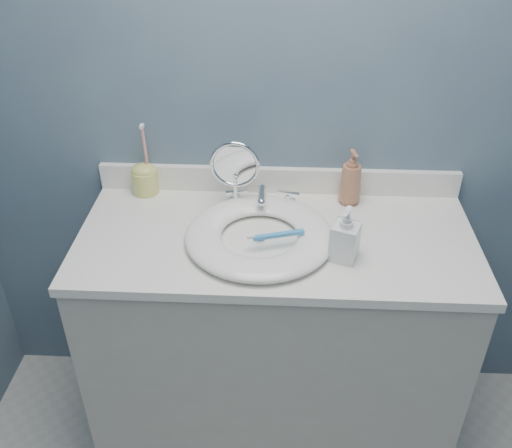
# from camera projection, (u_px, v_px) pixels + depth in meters

# --- Properties ---
(back_wall) EXTENTS (2.20, 0.02, 2.40)m
(back_wall) POSITION_uv_depth(u_px,v_px,m) (280.00, 102.00, 1.80)
(back_wall) COLOR #4D5D74
(back_wall) RESTS_ON ground
(vanity_cabinet) EXTENTS (1.20, 0.55, 0.85)m
(vanity_cabinet) POSITION_uv_depth(u_px,v_px,m) (274.00, 341.00, 2.00)
(vanity_cabinet) COLOR #B8B4A8
(vanity_cabinet) RESTS_ON ground
(countertop) EXTENTS (1.22, 0.57, 0.03)m
(countertop) POSITION_uv_depth(u_px,v_px,m) (276.00, 239.00, 1.76)
(countertop) COLOR white
(countertop) RESTS_ON vanity_cabinet
(backsplash) EXTENTS (1.22, 0.02, 0.09)m
(backsplash) POSITION_uv_depth(u_px,v_px,m) (278.00, 180.00, 1.94)
(backsplash) COLOR white
(backsplash) RESTS_ON countertop
(basin) EXTENTS (0.45, 0.45, 0.04)m
(basin) POSITION_uv_depth(u_px,v_px,m) (259.00, 235.00, 1.71)
(basin) COLOR white
(basin) RESTS_ON countertop
(drain) EXTENTS (0.04, 0.04, 0.01)m
(drain) POSITION_uv_depth(u_px,v_px,m) (259.00, 239.00, 1.72)
(drain) COLOR silver
(drain) RESTS_ON countertop
(faucet) EXTENTS (0.25, 0.13, 0.07)m
(faucet) POSITION_uv_depth(u_px,v_px,m) (262.00, 199.00, 1.87)
(faucet) COLOR silver
(faucet) RESTS_ON countertop
(makeup_mirror) EXTENTS (0.16, 0.09, 0.24)m
(makeup_mirror) POSITION_uv_depth(u_px,v_px,m) (235.00, 172.00, 1.81)
(makeup_mirror) COLOR silver
(makeup_mirror) RESTS_ON countertop
(soap_bottle_amber) EXTENTS (0.09, 0.09, 0.19)m
(soap_bottle_amber) POSITION_uv_depth(u_px,v_px,m) (351.00, 177.00, 1.85)
(soap_bottle_amber) COLOR #A56A4A
(soap_bottle_amber) RESTS_ON countertop
(soap_bottle_clear) EXTENTS (0.10, 0.10, 0.17)m
(soap_bottle_clear) POSITION_uv_depth(u_px,v_px,m) (346.00, 234.00, 1.61)
(soap_bottle_clear) COLOR silver
(soap_bottle_clear) RESTS_ON countertop
(toothbrush_holder) EXTENTS (0.09, 0.09, 0.25)m
(toothbrush_holder) POSITION_uv_depth(u_px,v_px,m) (145.00, 177.00, 1.93)
(toothbrush_holder) COLOR #D1CF68
(toothbrush_holder) RESTS_ON countertop
(toothbrush_lying) EXTENTS (0.17, 0.06, 0.02)m
(toothbrush_lying) POSITION_uv_depth(u_px,v_px,m) (276.00, 235.00, 1.67)
(toothbrush_lying) COLOR #3A90D1
(toothbrush_lying) RESTS_ON basin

